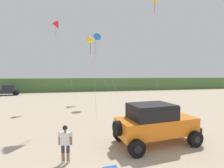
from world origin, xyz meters
TOP-DOWN VIEW (x-y plane):
  - dune_ridge at (-4.38, 38.58)m, footprint 90.00×8.31m
  - jeep at (3.33, 4.36)m, footprint 4.96×2.83m
  - person_watching at (-1.44, 3.36)m, footprint 0.61×0.37m
  - distant_pickup at (-13.64, 30.66)m, footprint 4.78×2.82m
  - kite_blue_swept at (-3.02, 17.38)m, footprint 2.89×1.80m
  - kite_green_box at (1.77, 17.31)m, footprint 3.32×3.38m
  - kite_purple_stunt at (1.42, 20.65)m, footprint 2.91×5.54m

SIDE VIEW (x-z plane):
  - person_watching at x=-1.44m, z-range 0.10..1.77m
  - distant_pickup at x=-13.64m, z-range -0.05..1.93m
  - jeep at x=3.33m, z-range 0.07..2.33m
  - dune_ridge at x=-4.38m, z-range 0.00..3.04m
  - kite_green_box at x=1.77m, z-range 3.87..13.03m
  - kite_purple_stunt at x=1.42m, z-range 4.04..13.63m
  - kite_blue_swept at x=-3.02m, z-range 4.60..14.89m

